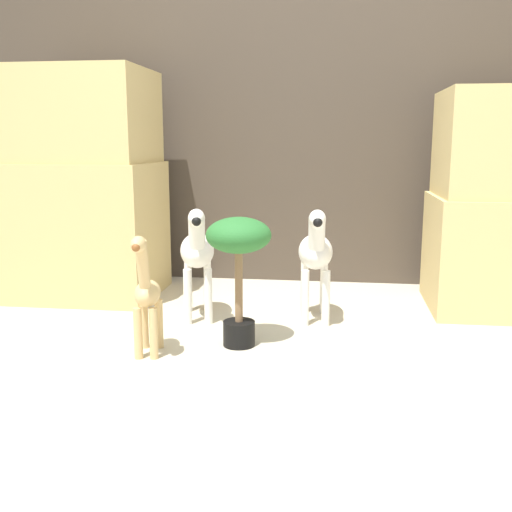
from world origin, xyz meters
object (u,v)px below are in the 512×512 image
Objects in this scene: zebra_right at (316,253)px; potted_palm_front at (239,251)px; zebra_left at (197,252)px; giraffe_figurine at (146,295)px.

zebra_right is 1.01× the size of potted_palm_front.
zebra_left is 1.01× the size of potted_palm_front.
potted_palm_front is at bearing 25.54° from giraffe_figurine.
zebra_right is 0.62m from zebra_left.
zebra_right reaches higher than potted_palm_front.
zebra_right reaches higher than giraffe_figurine.
zebra_right is at bearing 53.06° from potted_palm_front.
giraffe_figurine is (-0.09, -0.58, -0.09)m from zebra_left.
potted_palm_front is (0.38, 0.18, 0.17)m from giraffe_figurine.
zebra_left is 1.09× the size of giraffe_figurine.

